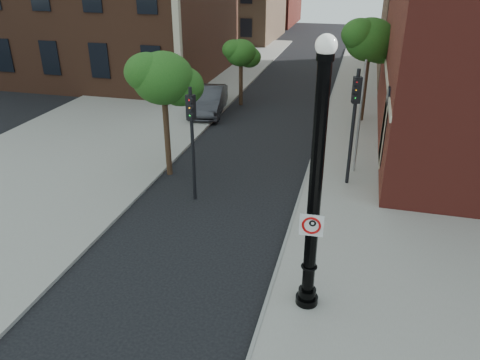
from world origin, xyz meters
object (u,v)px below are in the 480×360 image
(no_parking_sign, at_px, (312,225))
(traffic_signal_right, at_px, (355,110))
(lamppost, at_px, (314,198))
(traffic_signal_left, at_px, (192,126))
(parked_car, at_px, (209,100))

(no_parking_sign, height_order, traffic_signal_right, traffic_signal_right)
(lamppost, xyz_separation_m, no_parking_sign, (-0.01, -0.18, -0.64))
(traffic_signal_right, bearing_deg, lamppost, -109.67)
(no_parking_sign, bearing_deg, traffic_signal_right, 83.04)
(traffic_signal_left, height_order, traffic_signal_right, traffic_signal_right)
(parked_car, height_order, traffic_signal_left, traffic_signal_left)
(traffic_signal_left, bearing_deg, parked_car, 126.36)
(no_parking_sign, bearing_deg, lamppost, 86.03)
(traffic_signal_left, bearing_deg, no_parking_sign, -25.38)
(lamppost, distance_m, traffic_signal_right, 7.78)
(lamppost, distance_m, parked_car, 17.70)
(parked_car, distance_m, traffic_signal_right, 11.86)
(no_parking_sign, xyz_separation_m, traffic_signal_left, (-4.94, 5.22, 0.34))
(lamppost, bearing_deg, traffic_signal_left, 134.46)
(parked_car, relative_size, traffic_signal_left, 1.09)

